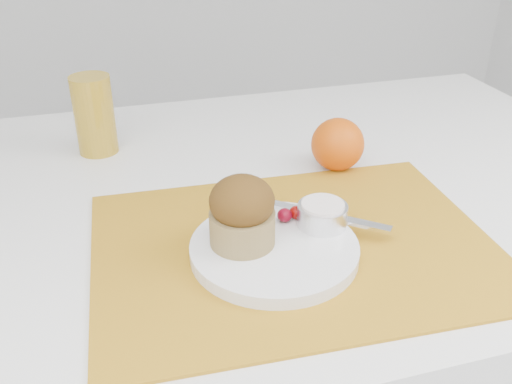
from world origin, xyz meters
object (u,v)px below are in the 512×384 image
object	(u,v)px
orange	(338,144)
muffin	(242,212)
juice_glass	(94,115)
table	(273,362)
plate	(274,249)

from	to	relation	value
orange	muffin	xyz separation A→B (m)	(-0.21, -0.19, 0.02)
muffin	juice_glass	bearing A→B (deg)	113.17
table	muffin	bearing A→B (deg)	-120.27
table	plate	xyz separation A→B (m)	(-0.06, -0.18, 0.39)
plate	juice_glass	xyz separation A→B (m)	(-0.19, 0.38, 0.05)
table	muffin	xyz separation A→B (m)	(-0.10, -0.17, 0.44)
orange	muffin	bearing A→B (deg)	-137.12
table	plate	world-z (taller)	plate
plate	muffin	bearing A→B (deg)	158.59
juice_glass	muffin	bearing A→B (deg)	-66.83
juice_glass	muffin	world-z (taller)	juice_glass
plate	orange	bearing A→B (deg)	50.42
orange	table	bearing A→B (deg)	-168.04
plate	muffin	world-z (taller)	muffin
orange	juice_glass	size ratio (longest dim) A/B	0.64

